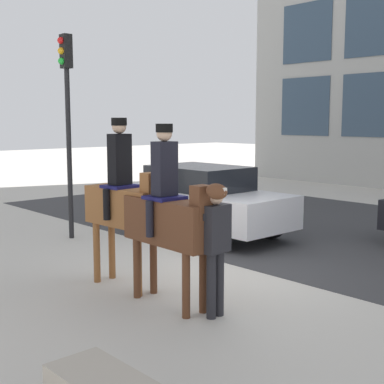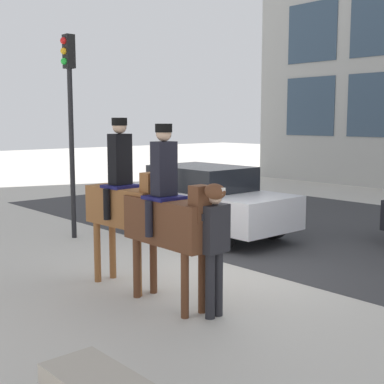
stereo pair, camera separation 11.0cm
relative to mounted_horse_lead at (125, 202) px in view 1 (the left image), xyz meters
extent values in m
plane|color=beige|center=(0.57, 1.70, -1.37)|extent=(80.00, 80.00, 0.00)
cube|color=#38383A|center=(0.57, 6.45, -1.37)|extent=(20.88, 8.50, 0.01)
cube|color=#33475B|center=(-7.08, 14.53, 1.87)|extent=(2.45, 0.02, 2.48)
cube|color=#33475B|center=(-4.02, 14.53, 1.87)|extent=(2.45, 0.02, 2.48)
cube|color=#33475B|center=(-7.08, 14.53, 4.96)|extent=(2.45, 0.02, 2.48)
cube|color=#33475B|center=(-4.02, 14.53, 4.96)|extent=(2.45, 0.02, 2.48)
cube|color=brown|center=(-0.03, 0.00, -0.08)|extent=(1.47, 0.53, 0.60)
cylinder|color=brown|center=(0.48, 0.18, -0.87)|extent=(0.11, 0.11, 0.99)
cylinder|color=brown|center=(0.50, -0.12, -0.87)|extent=(0.11, 0.11, 0.99)
cylinder|color=brown|center=(-0.56, 0.12, -0.87)|extent=(0.11, 0.11, 0.99)
cylinder|color=brown|center=(-0.54, -0.19, -0.87)|extent=(0.11, 0.11, 0.99)
cube|color=brown|center=(0.60, 0.04, 0.26)|extent=(0.21, 0.25, 0.49)
cube|color=black|center=(0.48, 0.03, 0.28)|extent=(0.04, 0.08, 0.44)
ellipsoid|color=brown|center=(0.89, 0.05, 0.45)|extent=(0.34, 0.22, 0.20)
cube|color=silver|center=(0.98, 0.06, 0.47)|extent=(0.12, 0.06, 0.08)
cylinder|color=black|center=(-0.79, -0.05, -0.18)|extent=(0.09, 0.09, 0.55)
cube|color=#14144C|center=(-0.10, -0.01, 0.24)|extent=(0.46, 0.51, 0.05)
cube|color=black|center=(-0.10, -0.01, 0.66)|extent=(0.24, 0.33, 0.79)
sphere|color=#D1A889|center=(-0.10, -0.01, 1.17)|extent=(0.22, 0.22, 0.22)
cylinder|color=black|center=(-0.10, -0.01, 1.25)|extent=(0.24, 0.24, 0.12)
cylinder|color=black|center=(-0.12, 0.26, -0.02)|extent=(0.11, 0.11, 0.48)
cylinder|color=black|center=(-0.09, -0.28, -0.02)|extent=(0.11, 0.11, 0.48)
cube|color=#59331E|center=(1.09, -0.03, -0.16)|extent=(1.56, 0.47, 0.63)
cylinder|color=#59331E|center=(1.65, 0.12, -0.92)|extent=(0.11, 0.11, 0.90)
cylinder|color=#59331E|center=(1.65, -0.19, -0.92)|extent=(0.11, 0.11, 0.90)
cylinder|color=#59331E|center=(0.53, 0.14, -0.92)|extent=(0.11, 0.11, 0.90)
cylinder|color=#59331E|center=(0.53, -0.17, -0.92)|extent=(0.11, 0.11, 0.90)
cube|color=#59331E|center=(1.77, -0.04, 0.18)|extent=(0.20, 0.25, 0.48)
cube|color=black|center=(1.65, -0.04, 0.20)|extent=(0.04, 0.08, 0.44)
ellipsoid|color=#59331E|center=(2.06, -0.05, 0.37)|extent=(0.35, 0.20, 0.21)
cube|color=silver|center=(2.16, -0.05, 0.39)|extent=(0.12, 0.05, 0.08)
cylinder|color=black|center=(0.27, -0.01, -0.26)|extent=(0.09, 0.09, 0.55)
cube|color=#14144C|center=(1.01, -0.03, 0.18)|extent=(0.47, 0.49, 0.05)
cube|color=black|center=(1.01, -0.03, 0.59)|extent=(0.23, 0.32, 0.76)
sphere|color=#D1A889|center=(1.01, -0.03, 1.08)|extent=(0.22, 0.22, 0.22)
cylinder|color=black|center=(1.01, -0.03, 1.16)|extent=(0.24, 0.24, 0.12)
cylinder|color=black|center=(1.02, 0.24, -0.09)|extent=(0.11, 0.11, 0.51)
cylinder|color=black|center=(1.01, -0.30, -0.09)|extent=(0.11, 0.11, 0.51)
cylinder|color=#232328|center=(1.89, 0.04, -0.92)|extent=(0.13, 0.13, 0.89)
cylinder|color=#232328|center=(1.88, 0.20, -0.92)|extent=(0.13, 0.13, 0.89)
cube|color=#232328|center=(1.88, 0.12, -0.16)|extent=(0.25, 0.41, 0.64)
sphere|color=#D1A889|center=(1.88, 0.12, 0.27)|extent=(0.20, 0.20, 0.20)
cube|color=#232328|center=(1.62, -0.07, 0.02)|extent=(0.55, 0.13, 0.09)
cone|color=orange|center=(1.27, -0.10, 0.02)|extent=(0.18, 0.06, 0.04)
cube|color=silver|center=(-2.06, 3.65, -0.68)|extent=(4.36, 1.80, 0.72)
cube|color=black|center=(-2.17, 3.65, -0.05)|extent=(2.18, 1.59, 0.54)
cylinder|color=black|center=(-0.71, 2.82, -1.04)|extent=(0.66, 0.22, 0.66)
cylinder|color=black|center=(-0.71, 4.48, -1.04)|extent=(0.66, 0.22, 0.66)
cylinder|color=black|center=(-3.41, 2.82, -1.04)|extent=(0.66, 0.22, 0.66)
cylinder|color=black|center=(-3.41, 4.48, -1.04)|extent=(0.66, 0.22, 0.66)
cylinder|color=black|center=(-3.78, 1.20, 0.51)|extent=(0.11, 0.11, 3.76)
cube|color=black|center=(-3.78, 1.20, 2.75)|extent=(0.24, 0.19, 0.72)
sphere|color=red|center=(-3.78, 1.09, 2.96)|extent=(0.15, 0.15, 0.15)
sphere|color=orange|center=(-3.78, 1.09, 2.75)|extent=(0.15, 0.15, 0.15)
sphere|color=green|center=(-3.78, 1.09, 2.53)|extent=(0.15, 0.15, 0.15)
camera|label=1|loc=(6.78, -4.79, 1.26)|focal=50.00mm
camera|label=2|loc=(6.85, -4.71, 1.26)|focal=50.00mm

